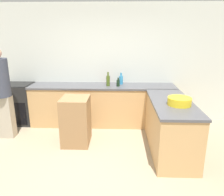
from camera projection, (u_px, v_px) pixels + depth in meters
name	position (u px, v px, depth m)	size (l,w,h in m)	color
ground_plane	(93.00, 174.00, 3.30)	(14.00, 14.00, 0.00)	tan
wall_back	(103.00, 64.00, 5.10)	(8.00, 0.06, 2.70)	silver
counter_back	(103.00, 105.00, 5.02)	(3.25, 0.66, 0.92)	tan
counter_peninsula	(170.00, 126.00, 3.88)	(0.69, 1.70, 0.92)	tan
range_oven	(19.00, 104.00, 5.10)	(0.66, 0.60, 0.94)	black
island_table	(76.00, 121.00, 4.13)	(0.51, 0.57, 0.91)	#997047
mixing_bowl	(179.00, 101.00, 3.53)	(0.38, 0.38, 0.13)	yellow
dish_soap_bottle	(121.00, 80.00, 4.98)	(0.09, 0.09, 0.26)	#338CBF
hot_sauce_bottle	(108.00, 79.00, 5.01)	(0.07, 0.07, 0.25)	red
olive_oil_bottle	(108.00, 80.00, 4.81)	(0.08, 0.08, 0.31)	#475B1E
wine_bottle_dark	(118.00, 83.00, 4.79)	(0.07, 0.07, 0.19)	black
person_by_range	(1.00, 91.00, 4.23)	(0.35, 0.35, 1.79)	#ADA38E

